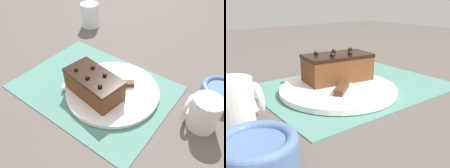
% 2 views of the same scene
% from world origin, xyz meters
% --- Properties ---
extents(ground_plane, '(3.00, 3.00, 0.00)m').
position_xyz_m(ground_plane, '(0.00, 0.00, 0.00)').
color(ground_plane, '#544C47').
extents(placemat_woven, '(0.46, 0.34, 0.00)m').
position_xyz_m(placemat_woven, '(0.00, 0.00, 0.00)').
color(placemat_woven, slate).
rests_on(placemat_woven, ground_plane).
extents(cake_plate, '(0.28, 0.28, 0.01)m').
position_xyz_m(cake_plate, '(-0.06, -0.01, 0.01)').
color(cake_plate, white).
rests_on(cake_plate, placemat_woven).
extents(chocolate_cake, '(0.18, 0.11, 0.08)m').
position_xyz_m(chocolate_cake, '(-0.03, 0.03, 0.05)').
color(chocolate_cake, brown).
rests_on(chocolate_cake, cake_plate).
extents(serving_knife, '(0.18, 0.15, 0.01)m').
position_xyz_m(serving_knife, '(-0.05, -0.02, 0.02)').
color(serving_knife, '#472D19').
rests_on(serving_knife, cake_plate).
extents(small_bowl, '(0.11, 0.11, 0.05)m').
position_xyz_m(small_bowl, '(-0.32, -0.18, 0.03)').
color(small_bowl, '#4C6B9E').
rests_on(small_bowl, ground_plane).
extents(coffee_mug, '(0.08, 0.07, 0.09)m').
position_xyz_m(coffee_mug, '(-0.31, -0.05, 0.05)').
color(coffee_mug, silver).
rests_on(coffee_mug, ground_plane).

